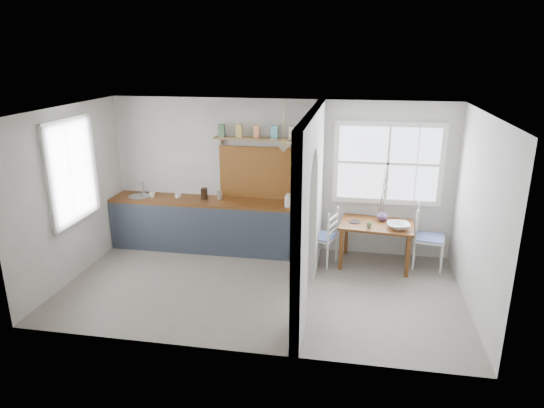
% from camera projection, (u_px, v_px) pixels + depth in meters
% --- Properties ---
extents(floor, '(5.80, 3.20, 0.01)m').
position_uv_depth(floor, '(261.00, 288.00, 7.17)').
color(floor, '#7D705E').
rests_on(floor, ground).
extents(ceiling, '(5.80, 3.20, 0.01)m').
position_uv_depth(ceiling, '(260.00, 110.00, 6.37)').
color(ceiling, beige).
rests_on(ceiling, walls).
extents(walls, '(5.81, 3.21, 2.60)m').
position_uv_depth(walls, '(260.00, 204.00, 6.77)').
color(walls, beige).
rests_on(walls, floor).
extents(partition, '(0.12, 3.20, 2.60)m').
position_uv_depth(partition, '(311.00, 195.00, 6.66)').
color(partition, beige).
rests_on(partition, floor).
extents(kitchen_window, '(0.10, 1.16, 1.50)m').
position_uv_depth(kitchen_window, '(70.00, 171.00, 7.14)').
color(kitchen_window, white).
rests_on(kitchen_window, walls).
extents(nook_window, '(1.76, 0.10, 1.30)m').
position_uv_depth(nook_window, '(388.00, 164.00, 7.84)').
color(nook_window, white).
rests_on(nook_window, walls).
extents(counter, '(3.50, 0.60, 0.90)m').
position_uv_depth(counter, '(212.00, 224.00, 8.46)').
color(counter, brown).
rests_on(counter, floor).
extents(sink, '(0.40, 0.40, 0.02)m').
position_uv_depth(sink, '(140.00, 197.00, 8.52)').
color(sink, '#B1B6BD').
rests_on(sink, counter).
extents(backsplash, '(1.65, 0.03, 0.90)m').
position_uv_depth(backsplash, '(267.00, 173.00, 8.27)').
color(backsplash, '#965B20').
rests_on(backsplash, walls).
extents(shelf, '(1.75, 0.20, 0.21)m').
position_uv_depth(shelf, '(266.00, 136.00, 7.99)').
color(shelf, '#99794A').
rests_on(shelf, walls).
extents(pendant_lamp, '(0.26, 0.26, 0.16)m').
position_uv_depth(pendant_lamp, '(284.00, 148.00, 7.65)').
color(pendant_lamp, beige).
rests_on(pendant_lamp, ceiling).
extents(utensil_rail, '(0.02, 0.50, 0.02)m').
position_uv_depth(utensil_rail, '(310.00, 180.00, 7.47)').
color(utensil_rail, '#B1B6BD').
rests_on(utensil_rail, partition).
extents(dining_table, '(1.21, 0.87, 0.71)m').
position_uv_depth(dining_table, '(375.00, 244.00, 7.83)').
color(dining_table, brown).
rests_on(dining_table, floor).
extents(chair_left, '(0.55, 0.55, 0.95)m').
position_uv_depth(chair_left, '(321.00, 236.00, 7.87)').
color(chair_left, silver).
rests_on(chair_left, floor).
extents(chair_right, '(0.53, 0.53, 1.01)m').
position_uv_depth(chair_right, '(429.00, 237.00, 7.73)').
color(chair_right, silver).
rests_on(chair_right, floor).
extents(kettle, '(0.19, 0.15, 0.22)m').
position_uv_depth(kettle, '(289.00, 200.00, 7.92)').
color(kettle, silver).
rests_on(kettle, counter).
extents(mug_a, '(0.13, 0.13, 0.10)m').
position_uv_depth(mug_a, '(152.00, 195.00, 8.43)').
color(mug_a, white).
rests_on(mug_a, counter).
extents(mug_b, '(0.14, 0.14, 0.09)m').
position_uv_depth(mug_b, '(178.00, 196.00, 8.38)').
color(mug_b, white).
rests_on(mug_b, counter).
extents(knife_block, '(0.10, 0.13, 0.19)m').
position_uv_depth(knife_block, '(204.00, 194.00, 8.33)').
color(knife_block, black).
rests_on(knife_block, counter).
extents(jar, '(0.11, 0.11, 0.14)m').
position_uv_depth(jar, '(220.00, 195.00, 8.32)').
color(jar, gray).
rests_on(jar, counter).
extents(towel_magenta, '(0.02, 0.03, 0.52)m').
position_uv_depth(towel_magenta, '(307.00, 248.00, 7.90)').
color(towel_magenta, '#A51F5C').
rests_on(towel_magenta, counter).
extents(towel_orange, '(0.02, 0.03, 0.46)m').
position_uv_depth(towel_orange, '(307.00, 250.00, 7.88)').
color(towel_orange, orange).
rests_on(towel_orange, counter).
extents(bowl, '(0.40, 0.40, 0.08)m').
position_uv_depth(bowl, '(398.00, 226.00, 7.51)').
color(bowl, silver).
rests_on(bowl, dining_table).
extents(table_cup, '(0.10, 0.10, 0.08)m').
position_uv_depth(table_cup, '(369.00, 225.00, 7.54)').
color(table_cup, '#51774D').
rests_on(table_cup, dining_table).
extents(plate, '(0.22, 0.22, 0.01)m').
position_uv_depth(plate, '(355.00, 222.00, 7.78)').
color(plate, black).
rests_on(plate, dining_table).
extents(vase, '(0.21, 0.21, 0.18)m').
position_uv_depth(vase, '(382.00, 215.00, 7.83)').
color(vase, '#4E375E').
rests_on(vase, dining_table).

